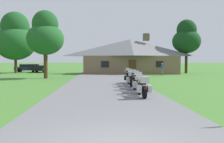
% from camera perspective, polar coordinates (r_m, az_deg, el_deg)
% --- Properties ---
extents(ground_plane, '(500.00, 500.00, 0.00)m').
position_cam_1_polar(ground_plane, '(25.76, -2.03, -2.03)').
color(ground_plane, '#42752D').
extents(asphalt_driveway, '(6.40, 80.00, 0.06)m').
position_cam_1_polar(asphalt_driveway, '(23.76, -1.96, -2.33)').
color(asphalt_driveway, slate).
rests_on(asphalt_driveway, ground).
extents(motorcycle_orange_nearest_to_camera, '(0.73, 2.08, 1.30)m').
position_cam_1_polar(motorcycle_orange_nearest_to_camera, '(13.64, 6.83, -3.43)').
color(motorcycle_orange_nearest_to_camera, black).
rests_on(motorcycle_orange_nearest_to_camera, asphalt_driveway).
extents(motorcycle_white_second_in_row, '(0.73, 2.08, 1.30)m').
position_cam_1_polar(motorcycle_white_second_in_row, '(15.77, 5.90, -2.64)').
color(motorcycle_white_second_in_row, black).
rests_on(motorcycle_white_second_in_row, asphalt_driveway).
extents(motorcycle_orange_third_in_row, '(0.70, 2.08, 1.30)m').
position_cam_1_polar(motorcycle_orange_third_in_row, '(17.82, 4.94, -2.02)').
color(motorcycle_orange_third_in_row, black).
rests_on(motorcycle_orange_third_in_row, asphalt_driveway).
extents(motorcycle_orange_fourth_in_row, '(0.76, 2.08, 1.30)m').
position_cam_1_polar(motorcycle_orange_fourth_in_row, '(19.64, 4.21, -1.64)').
color(motorcycle_orange_fourth_in_row, black).
rests_on(motorcycle_orange_fourth_in_row, asphalt_driveway).
extents(motorcycle_red_farthest_in_row, '(0.78, 2.08, 1.30)m').
position_cam_1_polar(motorcycle_red_farthest_in_row, '(21.79, 3.63, -1.24)').
color(motorcycle_red_farthest_in_row, black).
rests_on(motorcycle_red_farthest_in_row, asphalt_driveway).
extents(stone_lodge, '(14.94, 6.51, 6.22)m').
position_cam_1_polar(stone_lodge, '(39.99, 4.01, 3.48)').
color(stone_lodge, brown).
rests_on(stone_lodge, ground).
extents(bystander_blue_shirt_near_lodge, '(0.23, 0.55, 1.69)m').
position_cam_1_polar(bystander_blue_shirt_near_lodge, '(34.91, 11.12, 0.65)').
color(bystander_blue_shirt_near_lodge, '#75664C').
rests_on(bystander_blue_shirt_near_lodge, ground).
extents(tree_right_of_lodge, '(4.49, 4.49, 8.58)m').
position_cam_1_polar(tree_right_of_lodge, '(42.98, 16.24, 7.15)').
color(tree_right_of_lodge, '#422D19').
rests_on(tree_right_of_lodge, ground).
extents(tree_left_near, '(4.17, 4.17, 7.66)m').
position_cam_1_polar(tree_left_near, '(30.04, -14.62, 7.90)').
color(tree_left_near, '#422D19').
rests_on(tree_left_near, ground).
extents(tree_left_far, '(6.50, 6.50, 9.92)m').
position_cam_1_polar(tree_left_far, '(44.68, -20.72, 6.95)').
color(tree_left_far, '#422D19').
rests_on(tree_left_far, ground).
extents(parked_navy_suv_far_left, '(4.86, 2.67, 1.40)m').
position_cam_1_polar(parked_navy_suv_far_left, '(47.49, -18.03, 0.82)').
color(parked_navy_suv_far_left, navy).
rests_on(parked_navy_suv_far_left, ground).
extents(parked_black_sedan_far_left, '(1.93, 4.21, 1.20)m').
position_cam_1_polar(parked_black_sedan_far_left, '(45.83, -15.71, 0.63)').
color(parked_black_sedan_far_left, black).
rests_on(parked_black_sedan_far_left, ground).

